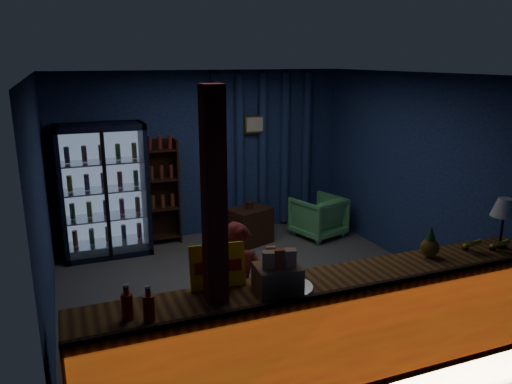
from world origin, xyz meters
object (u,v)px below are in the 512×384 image
shopkeeper (239,295)px  green_chair (318,216)px  pastry_tray (287,286)px  table_lamp (504,209)px

shopkeeper → green_chair: size_ratio=1.91×
pastry_tray → table_lamp: 2.39m
shopkeeper → green_chair: shopkeeper is taller
table_lamp → pastry_tray: bearing=-178.8°
shopkeeper → pastry_tray: bearing=-60.0°
shopkeeper → green_chair: (2.34, 2.79, -0.36)m
pastry_tray → table_lamp: table_lamp is taller
shopkeeper → green_chair: bearing=56.5°
green_chair → table_lamp: size_ratio=1.42×
shopkeeper → green_chair: 3.65m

